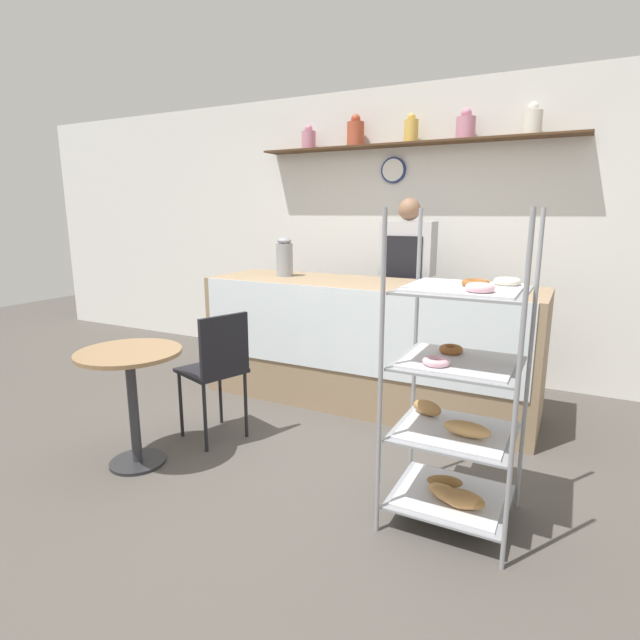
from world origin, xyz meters
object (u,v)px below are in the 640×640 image
Objects in this scene: pastry_rack at (457,407)px; coffee_carafe at (285,257)px; person_worker at (406,286)px; donut_tray_counter at (464,288)px; cafe_table at (131,381)px; cafe_chair at (218,363)px.

pastry_rack reaches higher than coffee_carafe.
donut_tray_counter is at bearing -46.21° from person_worker.
coffee_carafe is (0.08, 1.67, 0.62)m from cafe_table.
person_worker is at bearing 66.08° from cafe_table.
pastry_rack is at bearing -36.78° from coffee_carafe.
person_worker reaches higher than pastry_rack.
person_worker is 0.92m from donut_tray_counter.
cafe_chair is at bearing -141.65° from donut_tray_counter.
coffee_carafe is (-0.18, 1.17, 0.61)m from cafe_chair.
cafe_table is 2.33m from donut_tray_counter.
person_worker reaches higher than coffee_carafe.
cafe_table is at bearing -135.76° from donut_tray_counter.
pastry_rack is 1.64m from cafe_chair.
person_worker reaches higher than cafe_table.
donut_tray_counter is (-0.26, 1.27, 0.41)m from pastry_rack.
coffee_carafe is 0.85× the size of donut_tray_counter.
cafe_table is at bearing -8.50° from cafe_chair.
coffee_carafe is at bearing 87.19° from cafe_table.
pastry_rack is at bearing -78.63° from donut_tray_counter.
coffee_carafe reaches higher than donut_tray_counter.
coffee_carafe reaches higher than cafe_chair.
cafe_table is 0.57m from cafe_chair.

